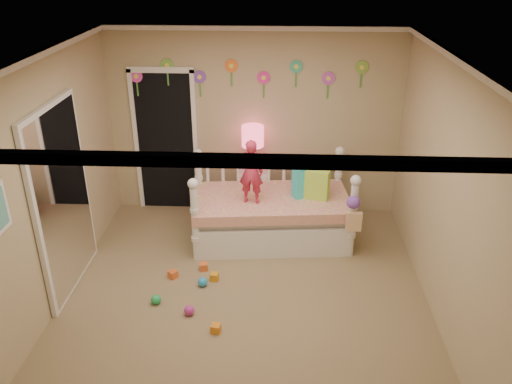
# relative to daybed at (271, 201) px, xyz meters

# --- Properties ---
(floor) EXTENTS (4.00, 4.50, 0.01)m
(floor) POSITION_rel_daybed_xyz_m (-0.26, -1.40, -0.55)
(floor) COLOR #7F684C
(floor) RESTS_ON ground
(ceiling) EXTENTS (4.00, 4.50, 0.01)m
(ceiling) POSITION_rel_daybed_xyz_m (-0.26, -1.40, 2.05)
(ceiling) COLOR white
(ceiling) RESTS_ON floor
(back_wall) EXTENTS (4.00, 0.01, 2.60)m
(back_wall) POSITION_rel_daybed_xyz_m (-0.26, 0.85, 0.75)
(back_wall) COLOR tan
(back_wall) RESTS_ON floor
(left_wall) EXTENTS (0.01, 4.50, 2.60)m
(left_wall) POSITION_rel_daybed_xyz_m (-2.26, -1.40, 0.75)
(left_wall) COLOR tan
(left_wall) RESTS_ON floor
(right_wall) EXTENTS (0.01, 4.50, 2.60)m
(right_wall) POSITION_rel_daybed_xyz_m (1.74, -1.40, 0.75)
(right_wall) COLOR tan
(right_wall) RESTS_ON floor
(crown_molding) EXTENTS (4.00, 4.50, 0.06)m
(crown_molding) POSITION_rel_daybed_xyz_m (-0.26, -1.40, 2.02)
(crown_molding) COLOR white
(crown_molding) RESTS_ON ceiling
(daybed) EXTENTS (2.11, 1.27, 1.09)m
(daybed) POSITION_rel_daybed_xyz_m (0.00, 0.00, 0.00)
(daybed) COLOR white
(daybed) RESTS_ON floor
(pillow_turquoise) EXTENTS (0.43, 0.32, 0.41)m
(pillow_turquoise) POSITION_rel_daybed_xyz_m (0.47, 0.06, 0.27)
(pillow_turquoise) COLOR #2ACED5
(pillow_turquoise) RESTS_ON daybed
(pillow_lime) EXTENTS (0.43, 0.26, 0.38)m
(pillow_lime) POSITION_rel_daybed_xyz_m (0.52, -0.01, 0.25)
(pillow_lime) COLOR #B0E345
(pillow_lime) RESTS_ON daybed
(child) EXTENTS (0.32, 0.23, 0.82)m
(child) POSITION_rel_daybed_xyz_m (-0.25, -0.17, 0.47)
(child) COLOR #CE2E4E
(child) RESTS_ON daybed
(nightstand) EXTENTS (0.42, 0.33, 0.66)m
(nightstand) POSITION_rel_daybed_xyz_m (-0.28, 0.67, -0.22)
(nightstand) COLOR white
(nightstand) RESTS_ON floor
(table_lamp) EXTENTS (0.30, 0.30, 0.66)m
(table_lamp) POSITION_rel_daybed_xyz_m (-0.28, 0.67, 0.55)
(table_lamp) COLOR #E81F72
(table_lamp) RESTS_ON nightstand
(closet_doorway) EXTENTS (0.90, 0.04, 2.07)m
(closet_doorway) POSITION_rel_daybed_xyz_m (-1.51, 0.83, 0.49)
(closet_doorway) COLOR black
(closet_doorway) RESTS_ON back_wall
(flower_decals) EXTENTS (3.40, 0.02, 0.50)m
(flower_decals) POSITION_rel_daybed_xyz_m (-0.35, 0.84, 1.39)
(flower_decals) COLOR #B2668C
(flower_decals) RESTS_ON back_wall
(mirror_closet) EXTENTS (0.07, 1.30, 2.10)m
(mirror_closet) POSITION_rel_daybed_xyz_m (-2.22, -1.10, 0.50)
(mirror_closet) COLOR white
(mirror_closet) RESTS_ON left_wall
(hanging_bag) EXTENTS (0.20, 0.16, 0.36)m
(hanging_bag) POSITION_rel_daybed_xyz_m (0.96, -0.56, 0.12)
(hanging_bag) COLOR beige
(hanging_bag) RESTS_ON daybed
(toy_scatter) EXTENTS (0.90, 1.36, 0.11)m
(toy_scatter) POSITION_rel_daybed_xyz_m (-0.82, -1.33, -0.49)
(toy_scatter) COLOR #996666
(toy_scatter) RESTS_ON floor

